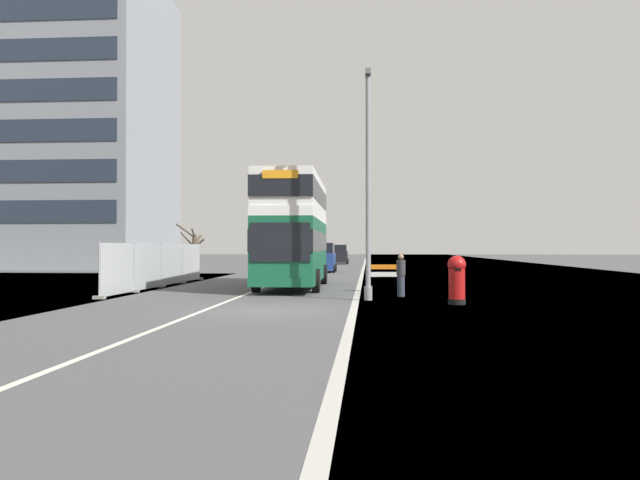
{
  "coord_description": "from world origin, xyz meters",
  "views": [
    {
      "loc": [
        3.01,
        -18.8,
        1.92
      ],
      "look_at": [
        1.02,
        6.82,
        2.2
      ],
      "focal_mm": 35.22,
      "sensor_mm": 36.0,
      "label": 1
    }
  ],
  "objects_px": {
    "car_receding_mid": "(287,256)",
    "roadworks_barrier": "(385,275)",
    "double_decker_bus": "(294,230)",
    "pedestrian_at_kerb": "(401,275)",
    "car_far_side": "(339,255)",
    "red_pillar_postbox": "(457,278)",
    "lamppost_foreground": "(368,192)",
    "car_receding_far": "(293,256)",
    "car_oncoming_near": "(323,258)"
  },
  "relations": [
    {
      "from": "car_receding_mid",
      "to": "roadworks_barrier",
      "type": "bearing_deg",
      "value": -74.12
    },
    {
      "from": "double_decker_bus",
      "to": "pedestrian_at_kerb",
      "type": "xyz_separation_m",
      "value": [
        4.76,
        -5.04,
        -1.89
      ]
    },
    {
      "from": "roadworks_barrier",
      "to": "pedestrian_at_kerb",
      "type": "height_order",
      "value": "pedestrian_at_kerb"
    },
    {
      "from": "car_far_side",
      "to": "pedestrian_at_kerb",
      "type": "relative_size",
      "value": 2.38
    },
    {
      "from": "car_far_side",
      "to": "pedestrian_at_kerb",
      "type": "bearing_deg",
      "value": -84.33
    },
    {
      "from": "red_pillar_postbox",
      "to": "roadworks_barrier",
      "type": "xyz_separation_m",
      "value": [
        -2.22,
        5.76,
        -0.17
      ]
    },
    {
      "from": "red_pillar_postbox",
      "to": "car_far_side",
      "type": "bearing_deg",
      "value": 97.28
    },
    {
      "from": "car_far_side",
      "to": "car_receding_mid",
      "type": "bearing_deg",
      "value": -104.66
    },
    {
      "from": "lamppost_foreground",
      "to": "car_receding_mid",
      "type": "relative_size",
      "value": 2.05
    },
    {
      "from": "red_pillar_postbox",
      "to": "car_far_side",
      "type": "relative_size",
      "value": 0.42
    },
    {
      "from": "car_receding_mid",
      "to": "car_far_side",
      "type": "distance_m",
      "value": 15.53
    },
    {
      "from": "roadworks_barrier",
      "to": "car_receding_mid",
      "type": "bearing_deg",
      "value": 105.88
    },
    {
      "from": "car_receding_mid",
      "to": "car_far_side",
      "type": "xyz_separation_m",
      "value": [
        3.93,
        15.02,
        -0.06
      ]
    },
    {
      "from": "red_pillar_postbox",
      "to": "lamppost_foreground",
      "type": "bearing_deg",
      "value": 155.36
    },
    {
      "from": "red_pillar_postbox",
      "to": "car_receding_far",
      "type": "relative_size",
      "value": 0.41
    },
    {
      "from": "roadworks_barrier",
      "to": "pedestrian_at_kerb",
      "type": "relative_size",
      "value": 0.95
    },
    {
      "from": "roadworks_barrier",
      "to": "car_receding_mid",
      "type": "xyz_separation_m",
      "value": [
        -7.93,
        27.86,
        0.34
      ]
    },
    {
      "from": "roadworks_barrier",
      "to": "car_receding_far",
      "type": "xyz_separation_m",
      "value": [
        -8.44,
        36.57,
        0.3
      ]
    },
    {
      "from": "car_oncoming_near",
      "to": "pedestrian_at_kerb",
      "type": "relative_size",
      "value": 2.37
    },
    {
      "from": "car_oncoming_near",
      "to": "lamppost_foreground",
      "type": "bearing_deg",
      "value": -82.14
    },
    {
      "from": "car_receding_mid",
      "to": "car_receding_far",
      "type": "relative_size",
      "value": 1.01
    },
    {
      "from": "red_pillar_postbox",
      "to": "car_receding_mid",
      "type": "height_order",
      "value": "car_receding_mid"
    },
    {
      "from": "car_receding_mid",
      "to": "pedestrian_at_kerb",
      "type": "distance_m",
      "value": 31.65
    },
    {
      "from": "red_pillar_postbox",
      "to": "car_oncoming_near",
      "type": "relative_size",
      "value": 0.42
    },
    {
      "from": "double_decker_bus",
      "to": "car_receding_far",
      "type": "xyz_separation_m",
      "value": [
        -4.21,
        34.18,
        -1.69
      ]
    },
    {
      "from": "double_decker_bus",
      "to": "lamppost_foreground",
      "type": "bearing_deg",
      "value": -62.75
    },
    {
      "from": "lamppost_foreground",
      "to": "roadworks_barrier",
      "type": "relative_size",
      "value": 5.36
    },
    {
      "from": "red_pillar_postbox",
      "to": "car_receding_far",
      "type": "xyz_separation_m",
      "value": [
        -10.66,
        42.33,
        0.12
      ]
    },
    {
      "from": "car_receding_far",
      "to": "pedestrian_at_kerb",
      "type": "distance_m",
      "value": 40.23
    },
    {
      "from": "double_decker_bus",
      "to": "car_receding_far",
      "type": "height_order",
      "value": "double_decker_bus"
    },
    {
      "from": "car_far_side",
      "to": "pedestrian_at_kerb",
      "type": "height_order",
      "value": "car_far_side"
    },
    {
      "from": "lamppost_foreground",
      "to": "red_pillar_postbox",
      "type": "distance_m",
      "value": 4.43
    },
    {
      "from": "roadworks_barrier",
      "to": "double_decker_bus",
      "type": "bearing_deg",
      "value": 150.48
    },
    {
      "from": "car_oncoming_near",
      "to": "car_far_side",
      "type": "relative_size",
      "value": 0.99
    },
    {
      "from": "roadworks_barrier",
      "to": "pedestrian_at_kerb",
      "type": "distance_m",
      "value": 2.7
    },
    {
      "from": "pedestrian_at_kerb",
      "to": "car_receding_far",
      "type": "bearing_deg",
      "value": 102.88
    },
    {
      "from": "car_receding_far",
      "to": "car_oncoming_near",
      "type": "bearing_deg",
      "value": -75.1
    },
    {
      "from": "red_pillar_postbox",
      "to": "car_receding_mid",
      "type": "relative_size",
      "value": 0.4
    },
    {
      "from": "car_oncoming_near",
      "to": "car_receding_far",
      "type": "height_order",
      "value": "car_oncoming_near"
    },
    {
      "from": "car_receding_far",
      "to": "car_far_side",
      "type": "relative_size",
      "value": 1.03
    },
    {
      "from": "car_oncoming_near",
      "to": "car_receding_far",
      "type": "relative_size",
      "value": 0.97
    },
    {
      "from": "car_receding_far",
      "to": "double_decker_bus",
      "type": "bearing_deg",
      "value": -82.98
    },
    {
      "from": "car_receding_mid",
      "to": "car_far_side",
      "type": "relative_size",
      "value": 1.04
    },
    {
      "from": "double_decker_bus",
      "to": "car_receding_far",
      "type": "distance_m",
      "value": 34.48
    },
    {
      "from": "roadworks_barrier",
      "to": "car_oncoming_near",
      "type": "height_order",
      "value": "car_oncoming_near"
    },
    {
      "from": "double_decker_bus",
      "to": "roadworks_barrier",
      "type": "relative_size",
      "value": 6.83
    },
    {
      "from": "car_receding_mid",
      "to": "pedestrian_at_kerb",
      "type": "relative_size",
      "value": 2.47
    },
    {
      "from": "double_decker_bus",
      "to": "roadworks_barrier",
      "type": "xyz_separation_m",
      "value": [
        4.24,
        -2.4,
        -1.99
      ]
    },
    {
      "from": "red_pillar_postbox",
      "to": "roadworks_barrier",
      "type": "height_order",
      "value": "red_pillar_postbox"
    },
    {
      "from": "double_decker_bus",
      "to": "car_far_side",
      "type": "xyz_separation_m",
      "value": [
        0.24,
        40.48,
        -1.7
      ]
    }
  ]
}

